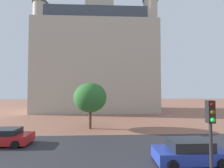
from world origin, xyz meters
TOP-DOWN VIEW (x-y plane):
  - ground_plane at (0.00, 10.00)m, footprint 120.00×120.00m
  - street_asphalt_strip at (0.00, 7.29)m, footprint 120.00×8.55m
  - landmark_building at (-2.39, 29.56)m, footprint 25.20×10.67m
  - car_red at (-9.26, 9.17)m, footprint 4.51×1.97m
  - car_blue at (4.67, 5.41)m, footprint 4.44×1.95m
  - traffic_light_pole at (3.54, 1.81)m, footprint 0.28×0.34m
  - tree_curb_far at (-2.48, 14.19)m, footprint 3.92×3.92m

SIDE VIEW (x-z plane):
  - ground_plane at x=0.00m, z-range 0.00..0.00m
  - street_asphalt_strip at x=0.00m, z-range 0.00..0.00m
  - car_red at x=-9.26m, z-range -0.02..1.35m
  - car_blue at x=4.67m, z-range -0.04..1.46m
  - traffic_light_pole at x=3.54m, z-range 0.86..5.10m
  - tree_curb_far at x=-2.48m, z-range 0.96..6.43m
  - landmark_building at x=-2.39m, z-range -5.45..28.45m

